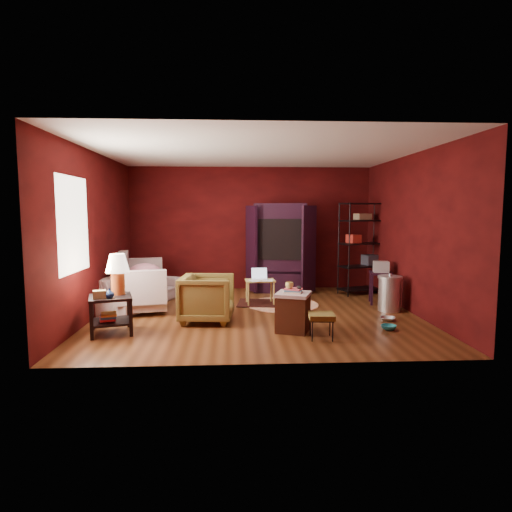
{
  "coord_description": "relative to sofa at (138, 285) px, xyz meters",
  "views": [
    {
      "loc": [
        -0.41,
        -7.37,
        1.8
      ],
      "look_at": [
        0.0,
        0.2,
        1.0
      ],
      "focal_mm": 30.0,
      "sensor_mm": 36.0,
      "label": 1
    }
  ],
  "objects": [
    {
      "name": "room",
      "position": [
        2.18,
        -0.79,
        1.0
      ],
      "size": [
        5.54,
        5.04,
        2.84
      ],
      "color": "brown",
      "rests_on": "ground"
    },
    {
      "name": "sofa",
      "position": [
        0.0,
        0.0,
        0.0
      ],
      "size": [
        1.26,
        2.15,
        0.81
      ],
      "primitive_type": "imported",
      "rotation": [
        0.0,
        0.0,
        1.23
      ],
      "color": "#B79EA0",
      "rests_on": "ground"
    },
    {
      "name": "armchair",
      "position": [
        1.39,
        -1.27,
        0.02
      ],
      "size": [
        0.84,
        0.89,
        0.85
      ],
      "primitive_type": "imported",
      "rotation": [
        0.0,
        0.0,
        1.48
      ],
      "color": "black",
      "rests_on": "ground"
    },
    {
      "name": "pet_bowl_steel",
      "position": [
        4.35,
        -1.38,
        -0.28
      ],
      "size": [
        0.25,
        0.15,
        0.25
      ],
      "primitive_type": "imported",
      "rotation": [
        0.0,
        0.0,
        -0.42
      ],
      "color": "#ABADB2",
      "rests_on": "ground"
    },
    {
      "name": "pet_bowl_turquoise",
      "position": [
        4.18,
        -1.91,
        -0.29
      ],
      "size": [
        0.24,
        0.1,
        0.23
      ],
      "primitive_type": "imported",
      "rotation": [
        0.0,
        0.0,
        -0.12
      ],
      "color": "#2AB7C7",
      "rests_on": "ground"
    },
    {
      "name": "vase",
      "position": [
        0.05,
        -2.03,
        0.22
      ],
      "size": [
        0.16,
        0.16,
        0.13
      ],
      "primitive_type": "imported",
      "rotation": [
        0.0,
        0.0,
        -0.18
      ],
      "color": "#0D1D43",
      "rests_on": "side_table"
    },
    {
      "name": "mug",
      "position": [
        2.65,
        -1.93,
        0.31
      ],
      "size": [
        0.12,
        0.09,
        0.12
      ],
      "primitive_type": "imported",
      "rotation": [
        0.0,
        0.0,
        -0.0
      ],
      "color": "#F3EA77",
      "rests_on": "hamper"
    },
    {
      "name": "side_table",
      "position": [
        0.06,
        -1.81,
        0.3
      ],
      "size": [
        0.73,
        0.73,
        1.17
      ],
      "rotation": [
        0.0,
        0.0,
        0.29
      ],
      "color": "black",
      "rests_on": "ground"
    },
    {
      "name": "sofa_cushions",
      "position": [
        0.01,
        -0.02,
        0.04
      ],
      "size": [
        1.26,
        2.28,
        0.9
      ],
      "rotation": [
        0.0,
        0.0,
        0.2
      ],
      "color": "#B79EA0",
      "rests_on": "sofa"
    },
    {
      "name": "hamper",
      "position": [
        2.71,
        -1.91,
        -0.1
      ],
      "size": [
        0.62,
        0.62,
        0.67
      ],
      "rotation": [
        0.0,
        0.0,
        -0.36
      ],
      "color": "#4A1F11",
      "rests_on": "ground"
    },
    {
      "name": "footstool",
      "position": [
        3.05,
        -2.31,
        -0.09
      ],
      "size": [
        0.38,
        0.38,
        0.36
      ],
      "rotation": [
        0.0,
        0.0,
        -0.09
      ],
      "color": "black",
      "rests_on": "ground"
    },
    {
      "name": "rug_round",
      "position": [
        2.76,
        -0.08,
        -0.4
      ],
      "size": [
        1.42,
        1.42,
        0.01
      ],
      "rotation": [
        0.0,
        0.0,
        0.02
      ],
      "color": "white",
      "rests_on": "ground"
    },
    {
      "name": "rug_oriental",
      "position": [
        2.48,
        0.01,
        -0.39
      ],
      "size": [
        1.22,
        0.89,
        0.01
      ],
      "rotation": [
        0.0,
        0.0,
        -0.12
      ],
      "color": "#451712",
      "rests_on": "ground"
    },
    {
      "name": "laptop_desk",
      "position": [
        2.33,
        -0.02,
        0.02
      ],
      "size": [
        0.59,
        0.48,
        0.69
      ],
      "rotation": [
        0.0,
        0.0,
        0.07
      ],
      "color": "#DDC465",
      "rests_on": "ground"
    },
    {
      "name": "tv_armoire",
      "position": [
        2.87,
        1.26,
        0.62
      ],
      "size": [
        1.52,
        0.99,
        1.97
      ],
      "rotation": [
        0.0,
        0.0,
        -0.19
      ],
      "color": "black",
      "rests_on": "ground"
    },
    {
      "name": "wire_shelving",
      "position": [
        4.62,
        0.95,
        0.68
      ],
      "size": [
        1.05,
        0.71,
        1.98
      ],
      "rotation": [
        0.0,
        0.0,
        0.34
      ],
      "color": "black",
      "rests_on": "ground"
    },
    {
      "name": "small_stand",
      "position": [
        4.67,
        -0.09,
        0.21
      ],
      "size": [
        0.5,
        0.5,
        0.83
      ],
      "rotation": [
        0.0,
        0.0,
        -0.23
      ],
      "color": "black",
      "rests_on": "ground"
    },
    {
      "name": "trash_can",
      "position": [
        4.63,
        -0.69,
        -0.08
      ],
      "size": [
        0.53,
        0.53,
        0.69
      ],
      "rotation": [
        0.0,
        0.0,
        -0.26
      ],
      "color": "white",
      "rests_on": "ground"
    }
  ]
}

